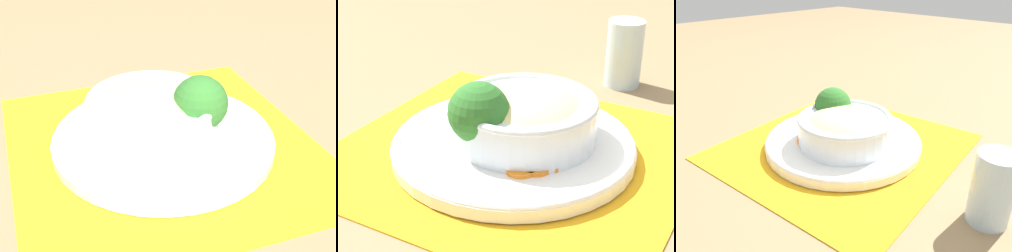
{
  "view_description": "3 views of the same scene",
  "coord_description": "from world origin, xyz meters",
  "views": [
    {
      "loc": [
        0.56,
        -0.12,
        0.38
      ],
      "look_at": [
        0.01,
        0.01,
        0.04
      ],
      "focal_mm": 50.0,
      "sensor_mm": 36.0,
      "label": 1
    },
    {
      "loc": [
        -0.37,
        0.53,
        0.37
      ],
      "look_at": [
        0.0,
        0.01,
        0.04
      ],
      "focal_mm": 60.0,
      "sensor_mm": 36.0,
      "label": 2
    },
    {
      "loc": [
        -0.43,
        -0.42,
        0.34
      ],
      "look_at": [
        -0.0,
        -0.01,
        0.05
      ],
      "focal_mm": 35.0,
      "sensor_mm": 36.0,
      "label": 3
    }
  ],
  "objects": [
    {
      "name": "carrot_slice_near",
      "position": [
        -0.05,
        0.06,
        0.02
      ],
      "size": [
        0.04,
        0.04,
        0.01
      ],
      "color": "orange",
      "rests_on": "plate"
    },
    {
      "name": "carrot_slice_middle",
      "position": [
        -0.06,
        0.04,
        0.02
      ],
      "size": [
        0.04,
        0.04,
        0.01
      ],
      "color": "orange",
      "rests_on": "plate"
    },
    {
      "name": "plate",
      "position": [
        0.0,
        0.0,
        0.02
      ],
      "size": [
        0.32,
        0.32,
        0.02
      ],
      "color": "white",
      "rests_on": "placemat"
    },
    {
      "name": "bowl",
      "position": [
        -0.01,
        -0.01,
        0.05
      ],
      "size": [
        0.19,
        0.19,
        0.07
      ],
      "color": "silver",
      "rests_on": "plate"
    },
    {
      "name": "placemat",
      "position": [
        0.0,
        0.0,
        0.0
      ],
      "size": [
        0.5,
        0.48,
        0.0
      ],
      "color": "orange",
      "rests_on": "ground_plane"
    },
    {
      "name": "water_glass",
      "position": [
        -0.01,
        -0.31,
        0.05
      ],
      "size": [
        0.06,
        0.06,
        0.11
      ],
      "color": "silver",
      "rests_on": "ground_plane"
    },
    {
      "name": "carrot_slice_far",
      "position": [
        -0.07,
        0.03,
        0.02
      ],
      "size": [
        0.04,
        0.04,
        0.01
      ],
      "color": "orange",
      "rests_on": "plate"
    },
    {
      "name": "broccoli_floret",
      "position": [
        0.02,
        0.05,
        0.07
      ],
      "size": [
        0.08,
        0.08,
        0.09
      ],
      "color": "#84AD5B",
      "rests_on": "plate"
    },
    {
      "name": "ground_plane",
      "position": [
        0.0,
        0.0,
        0.0
      ],
      "size": [
        4.0,
        4.0,
        0.0
      ],
      "primitive_type": "plane",
      "color": "#8C704C"
    }
  ]
}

